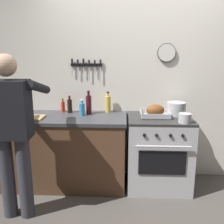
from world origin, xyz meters
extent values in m
cube|color=white|center=(0.00, 1.35, 1.30)|extent=(6.00, 0.10, 2.60)
cube|color=black|center=(-0.70, 1.29, 1.50)|extent=(0.40, 0.02, 0.04)
cube|color=silver|center=(-0.88, 1.28, 1.43)|extent=(0.02, 0.00, 0.11)
cube|color=black|center=(-0.88, 1.28, 1.53)|extent=(0.02, 0.02, 0.10)
cube|color=silver|center=(-0.81, 1.28, 1.41)|extent=(0.02, 0.00, 0.14)
cube|color=black|center=(-0.81, 1.28, 1.53)|extent=(0.02, 0.02, 0.09)
cube|color=silver|center=(-0.74, 1.28, 1.42)|extent=(0.01, 0.00, 0.12)
cube|color=black|center=(-0.74, 1.28, 1.53)|extent=(0.02, 0.02, 0.10)
cube|color=silver|center=(-0.66, 1.28, 1.40)|extent=(0.02, 0.00, 0.17)
cube|color=black|center=(-0.66, 1.28, 1.52)|extent=(0.02, 0.02, 0.08)
cube|color=silver|center=(-0.59, 1.28, 1.43)|extent=(0.02, 0.00, 0.11)
cube|color=black|center=(-0.59, 1.28, 1.52)|extent=(0.02, 0.02, 0.08)
cube|color=silver|center=(-0.52, 1.28, 1.39)|extent=(0.02, 0.00, 0.19)
cube|color=black|center=(-0.52, 1.28, 1.53)|extent=(0.02, 0.02, 0.09)
cylinder|color=white|center=(0.31, 1.28, 1.65)|extent=(0.21, 0.02, 0.21)
torus|color=black|center=(0.31, 1.28, 1.65)|extent=(0.23, 0.02, 0.23)
cube|color=brown|center=(-1.20, 0.99, 0.43)|extent=(2.00, 0.62, 0.86)
cube|color=#3D3D42|center=(-1.20, 0.99, 0.88)|extent=(2.03, 0.65, 0.04)
cube|color=#BCBCC1|center=(0.22, 0.99, 0.43)|extent=(0.76, 0.62, 0.87)
cube|color=black|center=(0.22, 0.67, 0.45)|extent=(0.53, 0.01, 0.28)
cube|color=#2D2D2D|center=(0.22, 0.99, 0.89)|extent=(0.76, 0.62, 0.03)
cylinder|color=black|center=(0.01, 0.67, 0.78)|extent=(0.04, 0.02, 0.04)
cylinder|color=black|center=(0.14, 0.67, 0.78)|extent=(0.04, 0.02, 0.04)
cylinder|color=black|center=(0.30, 0.67, 0.78)|extent=(0.04, 0.02, 0.04)
cylinder|color=black|center=(0.43, 0.67, 0.78)|extent=(0.04, 0.02, 0.04)
cylinder|color=silver|center=(0.22, 0.65, 0.66)|extent=(0.61, 0.02, 0.02)
cylinder|color=#383842|center=(-1.39, 0.31, 0.43)|extent=(0.14, 0.14, 0.86)
cylinder|color=#383842|center=(-1.21, 0.31, 0.43)|extent=(0.14, 0.14, 0.86)
cube|color=black|center=(-1.30, 0.31, 1.14)|extent=(0.38, 0.22, 0.56)
sphere|color=tan|center=(-1.30, 0.31, 1.55)|extent=(0.21, 0.21, 0.21)
cylinder|color=black|center=(-1.09, 0.55, 1.32)|extent=(0.09, 0.55, 0.22)
cube|color=#B7B7BC|center=(0.16, 1.00, 0.91)|extent=(0.34, 0.25, 0.01)
cube|color=#B7B7BC|center=(0.16, 0.88, 0.94)|extent=(0.34, 0.01, 0.05)
cube|color=#B7B7BC|center=(0.16, 1.13, 0.94)|extent=(0.34, 0.01, 0.05)
cube|color=#B7B7BC|center=(-0.01, 1.00, 0.94)|extent=(0.01, 0.25, 0.05)
cube|color=#B7B7BC|center=(0.33, 1.00, 0.94)|extent=(0.01, 0.25, 0.05)
ellipsoid|color=brown|center=(0.16, 1.00, 0.98)|extent=(0.21, 0.15, 0.15)
cylinder|color=#B7B7BC|center=(0.43, 1.12, 0.98)|extent=(0.23, 0.23, 0.16)
cylinder|color=#B7B7BC|center=(0.46, 0.77, 0.95)|extent=(0.14, 0.14, 0.11)
cube|color=tan|center=(-1.35, 0.87, 0.91)|extent=(0.36, 0.24, 0.02)
cylinder|color=black|center=(-0.91, 1.18, 0.98)|extent=(0.06, 0.06, 0.17)
cylinder|color=black|center=(-0.91, 1.18, 1.09)|extent=(0.03, 0.03, 0.04)
cylinder|color=#B21919|center=(-0.91, 1.18, 1.11)|extent=(0.03, 0.03, 0.01)
cylinder|color=#338CCC|center=(-0.73, 1.04, 0.98)|extent=(0.07, 0.07, 0.15)
cylinder|color=#338CCC|center=(-0.73, 1.04, 1.07)|extent=(0.03, 0.03, 0.03)
cylinder|color=white|center=(-0.73, 1.04, 1.09)|extent=(0.03, 0.03, 0.01)
cylinder|color=gold|center=(-0.42, 1.22, 1.00)|extent=(0.07, 0.07, 0.21)
cylinder|color=gold|center=(-0.42, 1.22, 1.13)|extent=(0.03, 0.03, 0.05)
cylinder|color=black|center=(-0.42, 1.22, 1.16)|extent=(0.04, 0.04, 0.01)
cylinder|color=#47141E|center=(-0.66, 1.12, 1.02)|extent=(0.07, 0.07, 0.23)
cylinder|color=#47141E|center=(-0.66, 1.12, 1.16)|extent=(0.03, 0.03, 0.05)
cylinder|color=maroon|center=(-0.66, 1.12, 1.19)|extent=(0.04, 0.04, 0.01)
cylinder|color=red|center=(-1.01, 1.21, 0.97)|extent=(0.05, 0.05, 0.13)
cylinder|color=red|center=(-1.01, 1.21, 1.05)|extent=(0.02, 0.02, 0.03)
cylinder|color=#197219|center=(-1.01, 1.21, 1.07)|extent=(0.02, 0.02, 0.01)
camera|label=1|loc=(-0.22, -1.99, 1.69)|focal=40.81mm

